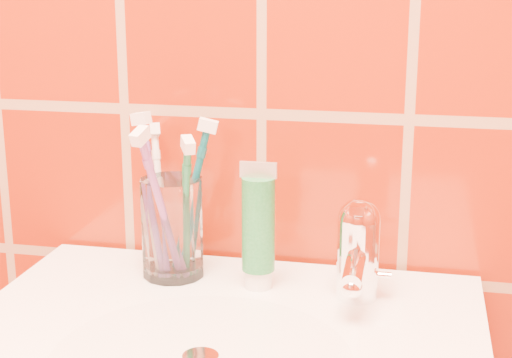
# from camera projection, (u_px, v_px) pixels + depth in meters

# --- Properties ---
(glass_tumbler) EXTENTS (0.09, 0.09, 0.12)m
(glass_tumbler) POSITION_uv_depth(u_px,v_px,m) (173.00, 228.00, 0.96)
(glass_tumbler) COLOR white
(glass_tumbler) RESTS_ON pedestal_sink
(toothpaste_tube) EXTENTS (0.04, 0.04, 0.15)m
(toothpaste_tube) POSITION_uv_depth(u_px,v_px,m) (258.00, 230.00, 0.92)
(toothpaste_tube) COLOR white
(toothpaste_tube) RESTS_ON pedestal_sink
(faucet) EXTENTS (0.05, 0.11, 0.12)m
(faucet) POSITION_uv_depth(u_px,v_px,m) (358.00, 247.00, 0.89)
(faucet) COLOR white
(faucet) RESTS_ON pedestal_sink
(toothbrush_0) EXTENTS (0.12, 0.16, 0.20)m
(toothbrush_0) POSITION_uv_depth(u_px,v_px,m) (160.00, 200.00, 0.99)
(toothbrush_0) COLOR silver
(toothbrush_0) RESTS_ON glass_tumbler
(toothbrush_1) EXTENTS (0.08, 0.17, 0.23)m
(toothbrush_1) POSITION_uv_depth(u_px,v_px,m) (162.00, 208.00, 0.91)
(toothbrush_1) COLOR #81428F
(toothbrush_1) RESTS_ON glass_tumbler
(toothbrush_2) EXTENTS (0.10, 0.13, 0.20)m
(toothbrush_2) POSITION_uv_depth(u_px,v_px,m) (185.00, 210.00, 0.93)
(toothbrush_2) COLOR #1E7142
(toothbrush_2) RESTS_ON glass_tumbler
(toothbrush_3) EXTENTS (0.09, 0.08, 0.20)m
(toothbrush_3) POSITION_uv_depth(u_px,v_px,m) (191.00, 198.00, 0.96)
(toothbrush_3) COLOR #0B5761
(toothbrush_3) RESTS_ON glass_tumbler
(toothbrush_4) EXTENTS (0.09, 0.08, 0.21)m
(toothbrush_4) POSITION_uv_depth(u_px,v_px,m) (155.00, 197.00, 0.95)
(toothbrush_4) COLOR #7A4BA0
(toothbrush_4) RESTS_ON glass_tumbler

